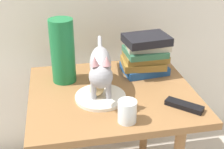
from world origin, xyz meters
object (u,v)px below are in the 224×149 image
side_table (112,108)px  tv_remote (184,106)px  book_stack (145,54)px  plate (100,97)px  cat (100,66)px  green_vase (63,51)px  bread_roll (97,89)px  candle_jar (127,112)px

side_table → tv_remote: (0.25, -0.19, 0.10)m
side_table → book_stack: 0.30m
plate → cat: (0.01, 0.03, 0.13)m
side_table → green_vase: size_ratio=2.44×
side_table → green_vase: 0.33m
plate → cat: size_ratio=0.44×
cat → tv_remote: (0.31, -0.17, -0.12)m
book_stack → green_vase: size_ratio=0.77×
cat → book_stack: 0.29m
side_table → cat: bearing=-159.9°
side_table → tv_remote: 0.33m
bread_roll → candle_jar: size_ratio=0.94×
cat → book_stack: (0.24, 0.17, -0.04)m
plate → green_vase: bearing=125.4°
plate → candle_jar: bearing=-68.4°
tv_remote → bread_roll: bearing=-160.6°
side_table → book_stack: book_stack is taller
candle_jar → green_vase: bearing=119.2°
book_stack → tv_remote: book_stack is taller
green_vase → candle_jar: green_vase is taller
book_stack → green_vase: bearing=-178.9°
green_vase → candle_jar: size_ratio=3.42×
side_table → candle_jar: size_ratio=8.35×
book_stack → tv_remote: (0.07, -0.33, -0.09)m
bread_roll → tv_remote: bread_roll is taller
bread_roll → cat: bearing=43.7°
plate → green_vase: green_vase is taller
book_stack → candle_jar: size_ratio=2.64×
green_vase → candle_jar: (0.21, -0.37, -0.11)m
book_stack → green_vase: 0.39m
bread_roll → cat: (0.02, 0.02, 0.09)m
green_vase → bread_roll: bearing=-55.2°
side_table → cat: cat is taller
plate → tv_remote: size_ratio=1.41×
book_stack → bread_roll: bearing=-144.5°
candle_jar → tv_remote: 0.25m
side_table → green_vase: (-0.20, 0.14, 0.23)m
bread_roll → candle_jar: bearing=-66.6°
side_table → plate: plate is taller
bread_roll → tv_remote: 0.36m
plate → book_stack: bearing=38.8°
green_vase → tv_remote: size_ratio=1.94×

